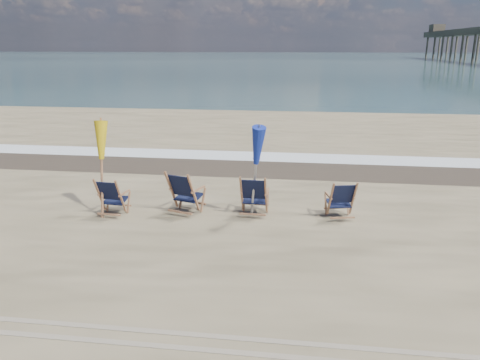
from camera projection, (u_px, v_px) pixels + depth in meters
The scene contains 9 objects.
ocean at pixel (301, 59), 130.17m from camera, with size 400.00×400.00×0.00m, color #37575B.
surf_foam at pixel (264, 156), 16.24m from camera, with size 200.00×1.40×0.01m, color silver.
wet_sand_strip at pixel (259, 167), 14.81m from camera, with size 200.00×2.60×0.00m, color #42362A.
beach_chair_0 at pixel (121, 198), 10.38m from camera, with size 0.59×0.66×0.92m, color black, non-canonical shape.
beach_chair_1 at pixel (194, 195), 10.41m from camera, with size 0.67×0.75×1.05m, color black, non-canonical shape.
beach_chair_2 at pixel (266, 197), 10.38m from camera, with size 0.63×0.71×0.98m, color black, non-canonical shape.
beach_chair_3 at pixel (353, 200), 10.25m from camera, with size 0.59×0.66×0.92m, color black, non-canonical shape.
umbrella_yellow at pixel (99, 145), 10.25m from camera, with size 0.30×0.30×2.14m.
umbrella_blue at pixel (255, 147), 10.02m from camera, with size 0.30×0.30×2.15m.
Camera 1 is at (1.32, -7.49, 3.73)m, focal length 35.00 mm.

